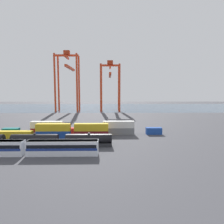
% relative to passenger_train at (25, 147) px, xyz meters
% --- Properties ---
extents(ground_plane, '(420.00, 420.00, 0.00)m').
position_rel_passenger_train_xyz_m(ground_plane, '(11.55, 63.71, -2.14)').
color(ground_plane, '#424247').
extents(harbour_water, '(400.00, 110.00, 0.01)m').
position_rel_passenger_train_xyz_m(harbour_water, '(11.55, 157.86, -2.14)').
color(harbour_water, '#384C60').
rests_on(harbour_water, ground_plane).
extents(passenger_train, '(38.05, 3.14, 3.90)m').
position_rel_passenger_train_xyz_m(passenger_train, '(0.00, 0.00, 0.00)').
color(passenger_train, silver).
rests_on(passenger_train, ground_plane).
extents(freight_tank_row, '(46.53, 2.70, 4.16)m').
position_rel_passenger_train_xyz_m(freight_tank_row, '(-0.53, 8.21, -0.21)').
color(freight_tank_row, '#232326').
rests_on(freight_tank_row, ground_plane).
extents(shipping_container_2, '(12.10, 2.44, 2.60)m').
position_rel_passenger_train_xyz_m(shipping_container_2, '(-11.58, 19.38, -0.84)').
color(shipping_container_2, gold).
rests_on(shipping_container_2, ground_plane).
extents(shipping_container_3, '(12.10, 2.44, 2.60)m').
position_rel_passenger_train_xyz_m(shipping_container_3, '(2.03, 19.38, -0.84)').
color(shipping_container_3, '#1C4299').
rests_on(shipping_container_3, ground_plane).
extents(shipping_container_4, '(12.10, 2.44, 2.60)m').
position_rel_passenger_train_xyz_m(shipping_container_4, '(2.03, 19.38, 1.76)').
color(shipping_container_4, gold).
rests_on(shipping_container_4, shipping_container_3).
extents(shipping_container_5, '(12.10, 2.44, 2.60)m').
position_rel_passenger_train_xyz_m(shipping_container_5, '(15.64, 19.38, -0.84)').
color(shipping_container_5, maroon).
rests_on(shipping_container_5, ground_plane).
extents(shipping_container_6, '(12.10, 2.44, 2.60)m').
position_rel_passenger_train_xyz_m(shipping_container_6, '(15.64, 19.38, 1.76)').
color(shipping_container_6, gold).
rests_on(shipping_container_6, shipping_container_5).
extents(shipping_container_7, '(6.04, 2.44, 2.60)m').
position_rel_passenger_train_xyz_m(shipping_container_7, '(-15.76, 25.12, -0.84)').
color(shipping_container_7, '#146066').
rests_on(shipping_container_7, ground_plane).
extents(shipping_container_8, '(12.10, 2.44, 2.60)m').
position_rel_passenger_train_xyz_m(shipping_container_8, '(-1.95, 25.12, -0.84)').
color(shipping_container_8, maroon).
rests_on(shipping_container_8, ground_plane).
extents(shipping_container_9, '(12.10, 2.44, 2.60)m').
position_rel_passenger_train_xyz_m(shipping_container_9, '(-1.95, 25.12, 1.76)').
color(shipping_container_9, silver).
rests_on(shipping_container_9, shipping_container_8).
extents(shipping_container_10, '(12.10, 2.44, 2.60)m').
position_rel_passenger_train_xyz_m(shipping_container_10, '(11.86, 25.12, -0.84)').
color(shipping_container_10, '#AD211C').
rests_on(shipping_container_10, ground_plane).
extents(shipping_container_11, '(12.10, 2.44, 2.60)m').
position_rel_passenger_train_xyz_m(shipping_container_11, '(25.67, 25.12, -0.84)').
color(shipping_container_11, slate).
rests_on(shipping_container_11, ground_plane).
extents(shipping_container_12, '(12.10, 2.44, 2.60)m').
position_rel_passenger_train_xyz_m(shipping_container_12, '(25.67, 25.12, 1.76)').
color(shipping_container_12, silver).
rests_on(shipping_container_12, shipping_container_11).
extents(shipping_container_13, '(6.04, 2.44, 2.60)m').
position_rel_passenger_train_xyz_m(shipping_container_13, '(39.48, 25.12, -0.84)').
color(shipping_container_13, '#1C4299').
rests_on(shipping_container_13, ground_plane).
extents(gantry_crane_west, '(19.60, 39.70, 50.52)m').
position_rel_passenger_train_xyz_m(gantry_crane_west, '(-12.86, 123.02, 28.81)').
color(gantry_crane_west, red).
rests_on(gantry_crane_west, ground_plane).
extents(gantry_crane_central, '(17.00, 40.45, 42.43)m').
position_rel_passenger_train_xyz_m(gantry_crane_central, '(23.38, 123.59, 24.17)').
color(gantry_crane_central, red).
rests_on(gantry_crane_central, ground_plane).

